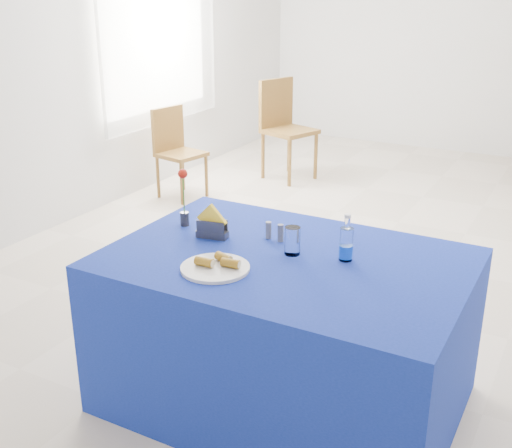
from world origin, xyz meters
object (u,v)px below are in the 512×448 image
(blue_table, at_px, (285,331))
(chair_win_a, at_px, (175,146))
(plate, at_px, (215,268))
(water_bottle, at_px, (346,245))
(chair_win_b, at_px, (283,122))

(blue_table, distance_m, chair_win_a, 3.32)
(plate, bearing_deg, water_bottle, 38.82)
(plate, bearing_deg, chair_win_b, 111.98)
(blue_table, xyz_separation_m, water_bottle, (0.24, 0.10, 0.45))
(chair_win_a, distance_m, chair_win_b, 1.21)
(blue_table, xyz_separation_m, chair_win_a, (-2.31, 2.38, 0.10))
(water_bottle, xyz_separation_m, chair_win_b, (-1.95, 3.33, -0.25))
(blue_table, relative_size, chair_win_b, 1.60)
(chair_win_b, bearing_deg, blue_table, -134.97)
(blue_table, xyz_separation_m, chair_win_b, (-1.70, 3.43, 0.20))
(plate, distance_m, water_bottle, 0.59)
(water_bottle, relative_size, chair_win_b, 0.21)
(plate, height_order, chair_win_a, chair_win_a)
(plate, bearing_deg, chair_win_a, 128.35)
(plate, bearing_deg, blue_table, 51.83)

